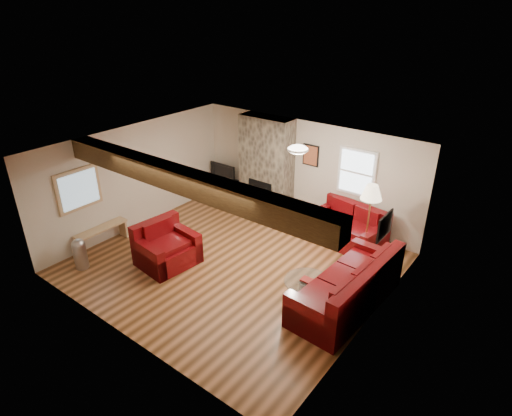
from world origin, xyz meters
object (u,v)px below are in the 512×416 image
Objects in this scene: sofa_three at (347,283)px; floor_lamp at (371,196)px; tv_cabinet at (225,188)px; television at (225,171)px; coffee_table at (307,290)px; armchair_red at (167,245)px; loveseat at (347,226)px.

floor_lamp is (-0.40, 1.68, 0.99)m from sofa_three.
tv_cabinet is 0.49m from television.
sofa_three is at bearing 25.63° from coffee_table.
coffee_table is at bearing -69.66° from armchair_red.
armchair_red is 3.63m from tv_cabinet.
armchair_red reaches higher than tv_cabinet.
sofa_three is at bearing -25.32° from television.
coffee_table is at bearing -71.51° from loveseat.
floor_lamp is at bearing -43.20° from armchair_red.
coffee_table is at bearing -61.18° from sofa_three.
television is at bearing 148.49° from coffee_table.
loveseat is at bearing -4.37° from tv_cabinet.
coffee_table is 2.35m from floor_lamp.
floor_lamp reaches higher than coffee_table.
television is (-4.30, 2.64, 0.53)m from coffee_table.
sofa_three is 2.46× the size of tv_cabinet.
loveseat is 4.01m from armchair_red.
sofa_three is 0.75m from coffee_table.
television is at bearing -174.99° from loveseat.
loveseat is 1.66× the size of tv_cabinet.
loveseat is 3.95m from television.
television reaches higher than tv_cabinet.
coffee_table is (0.37, -2.34, -0.23)m from loveseat.
tv_cabinet is (-3.92, 0.30, -0.19)m from loveseat.
sofa_three is 3.74m from armchair_red.
sofa_three is 1.49× the size of loveseat.
loveseat is 3.94m from tv_cabinet.
sofa_three is at bearing -76.64° from floor_lamp.
loveseat is 0.97× the size of floor_lamp.
armchair_red is at bearing -68.32° from tv_cabinet.
floor_lamp is (4.53, -0.66, 1.21)m from tv_cabinet.
television reaches higher than coffee_table.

